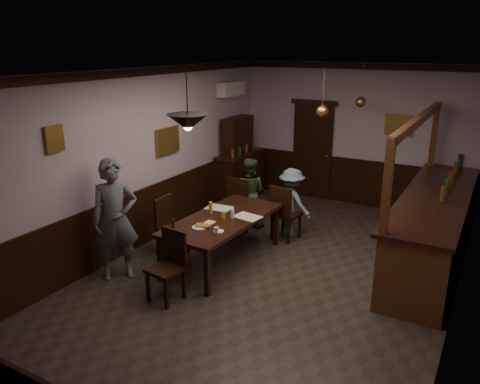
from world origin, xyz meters
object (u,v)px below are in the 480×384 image
Objects in this scene: person_seated_right at (291,202)px; bar_counter at (433,226)px; chair_side at (169,223)px; sideboard at (239,168)px; person_seated_left at (249,192)px; pendant_brass_mid at (322,111)px; chair_far_left at (241,202)px; soda_can at (223,216)px; chair_far_right at (284,211)px; pendant_iron at (188,122)px; chair_near at (169,262)px; coffee_cup at (217,230)px; pendant_brass_far at (361,102)px; person_standing at (115,220)px; dining_table at (223,222)px.

person_seated_right is 0.30× the size of bar_counter.
chair_side is 3.03m from sideboard.
pendant_brass_mid reaches higher than person_seated_left.
chair_far_left is 1.44m from soda_can.
bar_counter reaches higher than person_seated_right.
chair_far_right is 2.40m from sideboard.
soda_can is 0.16× the size of pendant_iron.
chair_near reaches higher than coffee_cup.
pendant_iron is (-0.52, -2.05, 1.81)m from chair_far_right.
person_seated_right is 1.56× the size of pendant_brass_far.
pendant_iron is at bearing 101.78° from chair_far_left.
person_standing reaches higher than coffee_cup.
bar_counter is (4.20, -1.13, -0.16)m from sideboard.
chair_far_left is 0.83× the size of person_seated_right.
coffee_cup is 0.67× the size of soda_can.
chair_side reaches higher than soda_can.
bar_counter is at bearing -159.40° from chair_far_right.
sideboard is at bearing 109.42° from pendant_iron.
chair_far_right is 0.80× the size of person_seated_right.
coffee_cup is at bearing -69.25° from soda_can.
chair_near is 1.12m from person_standing.
chair_far_right is at bearing -45.77° from chair_side.
chair_side is at bearing -123.19° from pendant_brass_far.
dining_table is at bearing 0.44° from person_standing.
chair_side is 0.52× the size of sideboard.
person_standing is 2.87m from person_seated_left.
person_standing is 2.25× the size of pendant_brass_far.
chair_side is 1.30× the size of pendant_iron.
dining_table is 0.63m from coffee_cup.
chair_side is 4.26m from bar_counter.
chair_far_right is at bearing -150.61° from pendant_brass_mid.
chair_far_left is 0.25× the size of bar_counter.
pendant_brass_far reaches higher than chair_far_right.
person_standing reaches higher than soda_can.
sideboard is (-1.82, 1.30, 0.11)m from person_seated_right.
sideboard is (-0.92, 1.26, 0.08)m from person_seated_left.
coffee_cup is at bearing -65.38° from sideboard.
pendant_brass_far is at bearing 77.69° from coffee_cup.
person_seated_right is at bearing -113.65° from pendant_brass_far.
chair_near is (0.35, -2.60, -0.03)m from chair_far_left.
dining_table is 2.44m from pendant_brass_mid.
dining_table is 3.12m from sideboard.
chair_far_right is at bearing 147.37° from person_seated_left.
chair_near reaches higher than dining_table.
person_seated_right is (1.61, 2.74, -0.28)m from person_standing.
person_standing is (-1.05, 0.11, 0.37)m from chair_near.
pendant_brass_far is (1.59, 1.53, 1.63)m from person_seated_left.
coffee_cup is 0.53m from soda_can.
sideboard is at bearing -66.48° from person_seated_left.
chair_near is 1.90m from pendant_iron.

